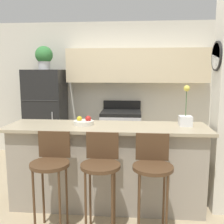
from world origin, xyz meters
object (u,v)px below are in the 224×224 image
Objects in this scene: bar_stool_right at (153,169)px; fruit_bowl at (84,122)px; orchid_vase at (186,117)px; bar_stool_left at (51,165)px; refrigerator at (46,114)px; potted_plant_on_fridge at (44,57)px; stove_range at (121,135)px; trash_bin at (74,152)px; bar_stool_mid at (101,167)px.

fruit_bowl reaches higher than bar_stool_right.
bar_stool_left is at bearing -157.26° from orchid_vase.
refrigerator is 1.06m from potted_plant_on_fridge.
refrigerator reaches higher than bar_stool_left.
refrigerator reaches higher than stove_range.
bar_stool_right is 2.14× the size of orchid_vase.
bar_stool_left is at bearing -70.02° from refrigerator.
refrigerator is 1.55× the size of stove_range.
orchid_vase reaches higher than trash_bin.
potted_plant_on_fridge is 2.16m from fruit_bowl.
refrigerator is at bearing -179.96° from stove_range.
bar_stool_right is at bearing -50.71° from potted_plant_on_fridge.
potted_plant_on_fridge reaches higher than orchid_vase.
stove_range reaches higher than trash_bin.
fruit_bowl is (1.05, -1.68, 0.20)m from refrigerator.
trash_bin is at bearing -165.82° from stove_range.
refrigerator is 2.39m from bar_stool_left.
fruit_bowl is (0.23, 0.57, 0.34)m from bar_stool_left.
trash_bin is (-1.68, 1.43, -0.92)m from orchid_vase.
fruit_bowl is 0.64× the size of trash_bin.
potted_plant_on_fridge reaches higher than stove_range.
trash_bin is (-0.49, 1.47, -0.84)m from fruit_bowl.
bar_stool_mid is 4.21× the size of fruit_bowl.
refrigerator is 1.63× the size of bar_stool_left.
potted_plant_on_fridge is 1.75× the size of fruit_bowl.
fruit_bowl is (-0.79, 0.57, 0.34)m from bar_stool_right.
refrigerator is 6.87× the size of fruit_bowl.
refrigerator reaches higher than fruit_bowl.
orchid_vase is at bearing -62.96° from stove_range.
bar_stool_left is 1.02m from bar_stool_right.
bar_stool_left and bar_stool_right have the same top height.
bar_stool_mid is at bearing -92.06° from stove_range.
bar_stool_mid reaches higher than trash_bin.
bar_stool_left is at bearing -104.75° from stove_range.
fruit_bowl is at bearing -58.04° from refrigerator.
potted_plant_on_fridge is at bearing 129.29° from bar_stool_right.
refrigerator reaches higher than bar_stool_right.
potted_plant_on_fridge reaches higher than bar_stool_mid.
orchid_vase is (2.25, -1.64, -0.79)m from potted_plant_on_fridge.
bar_stool_left is 2.14× the size of orchid_vase.
bar_stool_right is at bearing -79.17° from stove_range.
potted_plant_on_fridge is at bearing 159.25° from trash_bin.
bar_stool_right is at bearing -57.89° from trash_bin.
potted_plant_on_fridge is (-1.41, -0.00, 1.43)m from stove_range.
bar_stool_left is 2.67× the size of trash_bin.
trash_bin is (-0.25, 2.03, -0.50)m from bar_stool_left.
stove_range is (1.41, 0.00, -0.37)m from refrigerator.
bar_stool_mid is 2.40× the size of potted_plant_on_fridge.
refrigerator reaches higher than orchid_vase.
bar_stool_mid is at bearing -59.42° from potted_plant_on_fridge.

